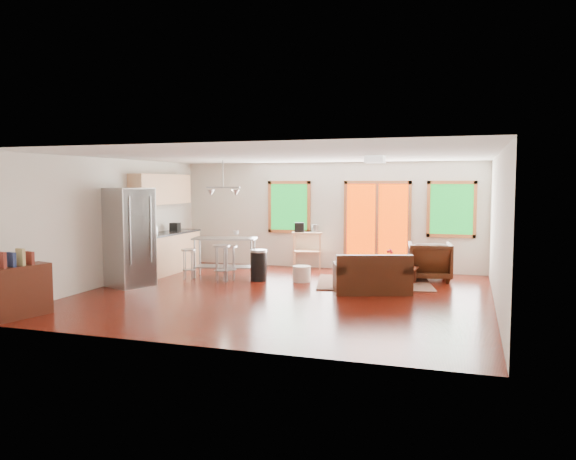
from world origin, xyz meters
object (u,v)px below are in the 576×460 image
(coffee_table, at_px, (395,269))
(refrigerator, at_px, (129,237))
(loveseat, at_px, (372,277))
(ottoman, at_px, (376,269))
(kitchen_cart, at_px, (306,237))
(armchair, at_px, (430,259))
(island, at_px, (225,250))
(rug, at_px, (374,283))

(coffee_table, relative_size, refrigerator, 0.47)
(loveseat, relative_size, refrigerator, 0.81)
(loveseat, distance_m, coffee_table, 1.11)
(ottoman, relative_size, kitchen_cart, 0.49)
(refrigerator, xyz_separation_m, kitchen_cart, (2.76, 3.40, -0.23))
(armchair, relative_size, refrigerator, 0.46)
(coffee_table, distance_m, ottoman, 0.85)
(kitchen_cart, bearing_deg, refrigerator, -128.99)
(island, distance_m, kitchen_cart, 2.27)
(coffee_table, xyz_separation_m, island, (-3.72, -0.30, 0.30))
(coffee_table, xyz_separation_m, kitchen_cart, (-2.36, 1.51, 0.46))
(loveseat, distance_m, ottoman, 1.76)
(rug, xyz_separation_m, kitchen_cart, (-1.94, 1.59, 0.76))
(loveseat, height_order, refrigerator, refrigerator)
(loveseat, height_order, kitchen_cart, kitchen_cart)
(kitchen_cart, bearing_deg, ottoman, -24.34)
(armchair, xyz_separation_m, refrigerator, (-5.77, -2.58, 0.54))
(coffee_table, xyz_separation_m, ottoman, (-0.50, 0.67, -0.13))
(refrigerator, distance_m, island, 2.15)
(loveseat, height_order, ottoman, loveseat)
(rug, xyz_separation_m, loveseat, (0.13, -0.99, 0.29))
(loveseat, xyz_separation_m, ottoman, (-0.21, 1.75, -0.12))
(coffee_table, bearing_deg, kitchen_cart, 147.37)
(coffee_table, bearing_deg, island, -175.42)
(island, bearing_deg, ottoman, 16.73)
(rug, distance_m, armchair, 1.40)
(loveseat, distance_m, island, 3.53)
(kitchen_cart, bearing_deg, island, -127.11)
(rug, bearing_deg, ottoman, 96.26)
(ottoman, bearing_deg, kitchen_cart, 155.66)
(refrigerator, bearing_deg, ottoman, 51.48)
(armchair, relative_size, ottoman, 1.65)
(ottoman, distance_m, island, 3.39)
(refrigerator, height_order, kitchen_cart, refrigerator)
(ottoman, bearing_deg, coffee_table, -53.15)
(rug, height_order, ottoman, ottoman)
(island, bearing_deg, refrigerator, -131.00)
(armchair, bearing_deg, ottoman, -7.50)
(coffee_table, relative_size, island, 0.64)
(loveseat, bearing_deg, rug, 78.62)
(rug, bearing_deg, armchair, 35.14)
(armchair, xyz_separation_m, ottoman, (-1.16, -0.01, -0.27))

